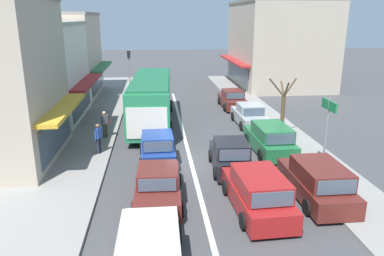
{
  "coord_description": "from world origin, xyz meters",
  "views": [
    {
      "loc": [
        -1.75,
        -17.71,
        7.1
      ],
      "look_at": [
        0.26,
        2.11,
        1.2
      ],
      "focal_mm": 35.0,
      "sensor_mm": 36.0,
      "label": 1
    }
  ],
  "objects": [
    {
      "name": "sedan_behind_bus_near",
      "position": [
        -1.71,
        -4.03,
        0.66
      ],
      "size": [
        2.02,
        4.26,
        1.47
      ],
      "color": "#561E19",
      "rests_on": "ground"
    },
    {
      "name": "parked_wagon_kerb_second",
      "position": [
        4.44,
        1.11,
        0.75
      ],
      "size": [
        1.99,
        4.53,
        1.58
      ],
      "color": "#1E6638",
      "rests_on": "ground"
    },
    {
      "name": "ground_plane",
      "position": [
        0.0,
        0.0,
        0.0
      ],
      "size": [
        140.0,
        140.0,
        0.0
      ],
      "primitive_type": "plane",
      "color": "#3F3F42"
    },
    {
      "name": "wagon_queue_gap_filler",
      "position": [
        2.02,
        -5.16,
        0.75
      ],
      "size": [
        2.08,
        4.57,
        1.58
      ],
      "color": "maroon",
      "rests_on": "ground"
    },
    {
      "name": "shopfront_mid_block",
      "position": [
        -10.18,
        9.18,
        3.42
      ],
      "size": [
        7.51,
        8.16,
        6.84
      ],
      "color": "silver",
      "rests_on": "ground"
    },
    {
      "name": "pedestrian_browsing_midblock",
      "position": [
        -4.77,
        1.46,
        1.07
      ],
      "size": [
        0.37,
        0.51,
        1.63
      ],
      "color": "#232838",
      "rests_on": "sidewalk_left"
    },
    {
      "name": "wagon_adjacent_lane_trail",
      "position": [
        -2.02,
        -8.55,
        0.75
      ],
      "size": [
        1.99,
        4.53,
        1.58
      ],
      "color": "#B7B29E",
      "rests_on": "ground"
    },
    {
      "name": "parked_sedan_kerb_rear",
      "position": [
        4.56,
        11.72,
        0.66
      ],
      "size": [
        1.92,
        4.21,
        1.47
      ],
      "color": "#561E19",
      "rests_on": "ground"
    },
    {
      "name": "hatchback_queue_far_back",
      "position": [
        1.77,
        -1.2,
        0.71
      ],
      "size": [
        1.95,
        3.77,
        1.54
      ],
      "color": "black",
      "rests_on": "ground"
    },
    {
      "name": "lane_centre_line",
      "position": [
        0.0,
        4.0,
        0.0
      ],
      "size": [
        0.2,
        28.0,
        0.01
      ],
      "primitive_type": "cube",
      "color": "silver",
      "rests_on": "ground"
    },
    {
      "name": "parked_sedan_kerb_third",
      "position": [
        4.67,
        6.51,
        0.66
      ],
      "size": [
        1.96,
        4.23,
        1.47
      ],
      "color": "#9EA3A8",
      "rests_on": "ground"
    },
    {
      "name": "sidewalk_left",
      "position": [
        -6.8,
        6.0,
        0.07
      ],
      "size": [
        5.2,
        44.0,
        0.14
      ],
      "primitive_type": "cube",
      "color": "gray",
      "rests_on": "ground"
    },
    {
      "name": "city_bus",
      "position": [
        -1.97,
        7.48,
        1.88
      ],
      "size": [
        3.1,
        10.96,
        3.23
      ],
      "color": "#237A4C",
      "rests_on": "ground"
    },
    {
      "name": "traffic_light_downstreet",
      "position": [
        -4.02,
        17.36,
        2.85
      ],
      "size": [
        0.33,
        0.24,
        4.2
      ],
      "color": "gray",
      "rests_on": "ground"
    },
    {
      "name": "parked_wagon_kerb_front",
      "position": [
        4.66,
        -4.47,
        0.75
      ],
      "size": [
        1.95,
        4.51,
        1.58
      ],
      "color": "#561E19",
      "rests_on": "ground"
    },
    {
      "name": "kerb_right",
      "position": [
        6.2,
        6.0,
        0.06
      ],
      "size": [
        2.8,
        44.0,
        0.12
      ],
      "primitive_type": "cube",
      "color": "gray",
      "rests_on": "ground"
    },
    {
      "name": "hatchback_behind_bus_mid",
      "position": [
        -1.69,
        0.28,
        0.71
      ],
      "size": [
        1.88,
        3.73,
        1.54
      ],
      "color": "navy",
      "rests_on": "ground"
    },
    {
      "name": "directional_road_sign",
      "position": [
        6.07,
        -1.97,
        2.68
      ],
      "size": [
        0.1,
        1.4,
        3.6
      ],
      "color": "gray",
      "rests_on": "ground"
    },
    {
      "name": "building_right_far",
      "position": [
        11.48,
        21.64,
        4.37
      ],
      "size": [
        9.71,
        11.7,
        8.75
      ],
      "color": "#B2A38E",
      "rests_on": "ground"
    },
    {
      "name": "street_tree_right",
      "position": [
        5.85,
        3.37,
        1.74
      ],
      "size": [
        1.69,
        1.39,
        3.72
      ],
      "color": "brown",
      "rests_on": "ground"
    },
    {
      "name": "shopfront_far_end",
      "position": [
        -10.18,
        17.83,
        3.76
      ],
      "size": [
        7.37,
        8.45,
        7.54
      ],
      "color": "beige",
      "rests_on": "ground"
    },
    {
      "name": "pedestrian_with_handbag_near",
      "position": [
        -4.76,
        4.22,
        1.07
      ],
      "size": [
        0.57,
        0.54,
        1.63
      ],
      "color": "#4C4742",
      "rests_on": "sidewalk_left"
    }
  ]
}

